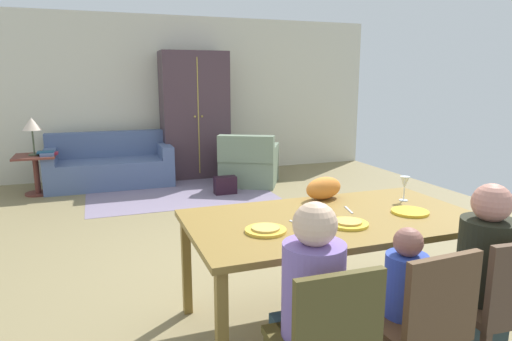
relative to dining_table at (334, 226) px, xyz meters
The scene contains 26 objects.
ground_plane 2.15m from the dining_table, 95.43° to the left, with size 7.50×6.65×0.02m, color olive.
back_wall 5.44m from the dining_table, 92.04° to the left, with size 7.50×0.10×2.70m, color beige.
dining_table is the anchor object (origin of this frame).
plate_near_man 0.55m from the dining_table, 167.26° to the right, with size 0.25×0.25×0.02m, color gold.
pizza_near_man 0.55m from the dining_table, 167.26° to the right, with size 0.17×0.17×0.01m, color gold.
plate_near_child 0.19m from the dining_table, 90.00° to the right, with size 0.25×0.25×0.02m, color yellow.
pizza_near_child 0.20m from the dining_table, 90.00° to the right, with size 0.17×0.17×0.01m, color gold.
plate_near_woman 0.54m from the dining_table, 10.67° to the right, with size 0.25×0.25×0.02m, color yellow.
wine_glass 0.74m from the dining_table, 14.52° to the left, with size 0.07×0.07×0.19m.
fork 0.30m from the dining_table, behind, with size 0.02×0.15×0.01m, color silver.
knife 0.21m from the dining_table, 29.93° to the left, with size 0.01×0.17×0.01m, color silver.
person_man 0.91m from the dining_table, 126.73° to the right, with size 0.30×0.40×1.11m.
dining_chair_child 0.91m from the dining_table, 89.75° to the right, with size 0.44×0.44×0.87m.
person_child 0.76m from the dining_table, 90.12° to the right, with size 0.22×0.29×0.92m.
dining_chair_woman 1.05m from the dining_table, 59.36° to the right, with size 0.45×0.45×0.87m.
person_woman 0.91m from the dining_table, 53.09° to the right, with size 0.30×0.41×1.11m.
cat 0.47m from the dining_table, 70.58° to the left, with size 0.32×0.16×0.17m, color orange.
area_rug 4.01m from the dining_table, 94.94° to the left, with size 2.60×1.80×0.01m, color gray.
couch 4.97m from the dining_table, 104.73° to the left, with size 1.88×0.86×0.82m.
armchair 4.19m from the dining_table, 78.77° to the left, with size 1.16×1.16×0.82m.
armoire 5.02m from the dining_table, 88.20° to the left, with size 1.10×0.59×2.10m.
side_table 5.09m from the dining_table, 116.75° to the left, with size 0.56×0.56×0.58m.
table_lamp 5.09m from the dining_table, 116.75° to the left, with size 0.26×0.26×0.54m.
book_lower 4.99m from the dining_table, 114.74° to the left, with size 0.22×0.16×0.03m, color maroon.
book_upper 4.98m from the dining_table, 115.44° to the left, with size 0.22×0.16×0.03m, color #245778.
handbag 3.69m from the dining_table, 85.48° to the left, with size 0.32×0.16×0.26m, color black.
Camera 1 is at (-1.26, -3.79, 1.66)m, focal length 31.44 mm.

